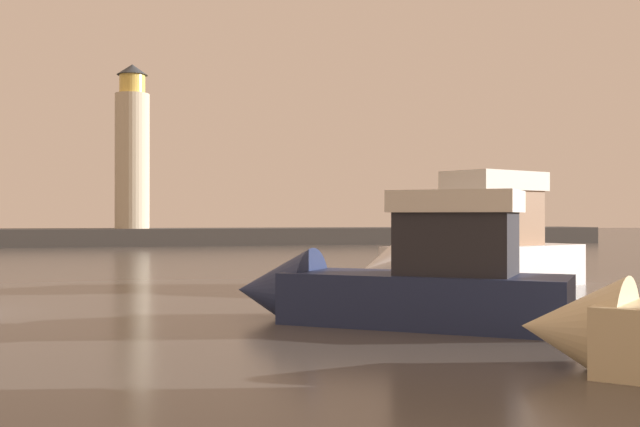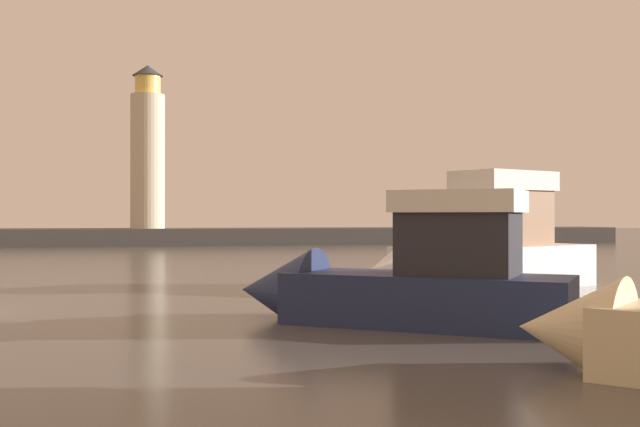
% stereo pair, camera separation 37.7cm
% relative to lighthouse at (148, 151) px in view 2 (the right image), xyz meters
% --- Properties ---
extents(ground_plane, '(220.00, 220.00, 0.00)m').
position_rel_lighthouse_xyz_m(ground_plane, '(5.07, -32.52, -7.89)').
color(ground_plane, '#4C4742').
extents(breakwater, '(73.43, 6.13, 1.42)m').
position_rel_lighthouse_xyz_m(breakwater, '(5.07, 0.00, -7.18)').
color(breakwater, '#423F3D').
rests_on(breakwater, ground_plane).
extents(lighthouse, '(2.82, 2.82, 13.67)m').
position_rel_lighthouse_xyz_m(lighthouse, '(0.00, 0.00, 0.00)').
color(lighthouse, beige).
rests_on(lighthouse, breakwater).
extents(motorboat_2, '(7.56, 6.37, 3.42)m').
position_rel_lighthouse_xyz_m(motorboat_2, '(5.45, -49.61, -6.92)').
color(motorboat_2, '#1E284C').
rests_on(motorboat_2, ground_plane).
extents(motorboat_4, '(9.66, 6.34, 4.55)m').
position_rel_lighthouse_xyz_m(motorboat_4, '(10.52, -42.38, -6.67)').
color(motorboat_4, white).
rests_on(motorboat_4, ground_plane).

